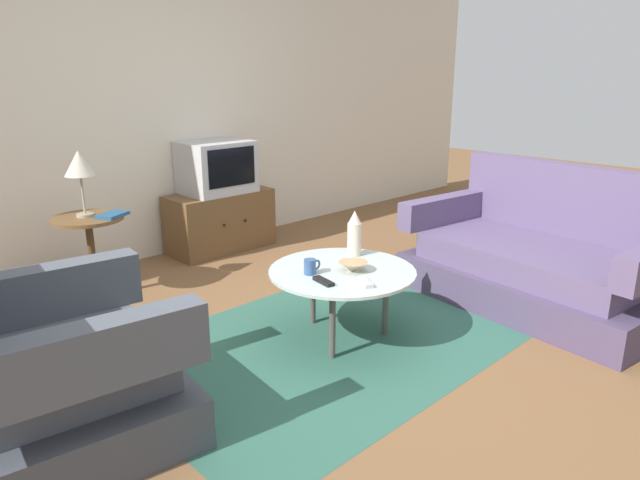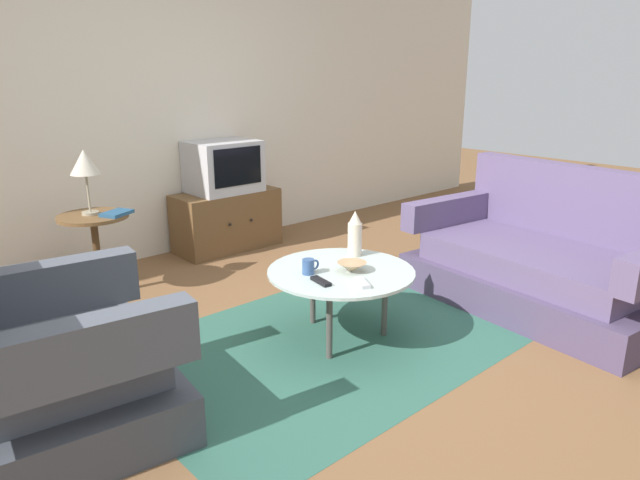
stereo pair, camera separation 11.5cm
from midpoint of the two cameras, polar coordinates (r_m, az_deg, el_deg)
name	(u,v)px [view 1 (the left image)]	position (r m, az deg, el deg)	size (l,w,h in m)	color
ground_plane	(354,344)	(3.46, 2.44, -10.28)	(16.00, 16.00, 0.00)	brown
back_wall	(139,97)	(5.05, -18.25, 13.41)	(9.00, 0.12, 2.70)	beige
area_rug	(341,337)	(3.54, 1.21, -9.60)	(2.60, 1.63, 0.00)	#2D5B4C
armchair	(49,375)	(2.76, -26.49, -11.99)	(1.05, 1.04, 0.97)	#3E424B
couch	(540,261)	(4.22, 20.31, -1.99)	(1.14, 1.81, 0.93)	#4B3E5C
coffee_table	(342,275)	(3.38, 1.27, -3.51)	(0.87, 0.87, 0.43)	#B2C6C1
side_table	(90,240)	(4.30, -22.63, -0.01)	(0.48, 0.48, 0.59)	brown
tv_stand	(220,221)	(5.20, -10.52, 1.86)	(0.93, 0.45, 0.52)	brown
television	(217,167)	(5.12, -10.91, 7.15)	(0.59, 0.46, 0.45)	#B7B7BC
table_lamp	(79,165)	(4.21, -23.59, 6.83)	(0.20, 0.20, 0.45)	#9E937A
vase	(354,234)	(3.59, 2.54, 0.60)	(0.09, 0.09, 0.29)	beige
mug	(311,267)	(3.29, -1.95, -2.67)	(0.12, 0.07, 0.09)	#335184
bowl	(353,266)	(3.34, 2.33, -2.66)	(0.17, 0.17, 0.06)	tan
tv_remote_dark	(323,281)	(3.16, -0.70, -4.13)	(0.07, 0.16, 0.02)	black
tv_remote_silver	(365,282)	(3.16, 3.45, -4.20)	(0.12, 0.16, 0.02)	#B2B2B7
book	(112,215)	(4.20, -20.73, 2.36)	(0.24, 0.22, 0.02)	navy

